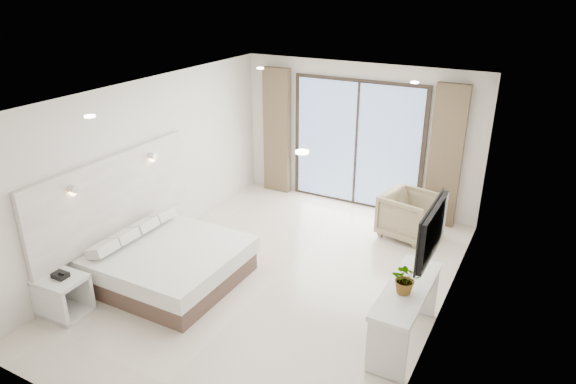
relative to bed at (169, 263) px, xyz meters
name	(u,v)px	position (x,y,z in m)	size (l,w,h in m)	color
ground	(276,278)	(1.34, 0.78, -0.28)	(6.20, 6.20, 0.00)	beige
room_shell	(286,161)	(1.15, 1.43, 1.30)	(4.62, 6.22, 2.72)	silver
bed	(169,263)	(0.00, 0.00, 0.00)	(1.93, 1.84, 0.68)	brown
nightstand	(63,296)	(-0.68, -1.28, -0.01)	(0.62, 0.52, 0.54)	silver
phone	(60,275)	(-0.66, -1.27, 0.30)	(0.19, 0.15, 0.06)	black
console_desk	(406,303)	(3.38, 0.27, 0.27)	(0.47, 1.50, 0.77)	silver
plant	(406,282)	(3.38, 0.15, 0.63)	(0.34, 0.37, 0.29)	#33662D
armchair	(409,213)	(2.66, 3.00, 0.14)	(0.83, 0.78, 0.85)	#978663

